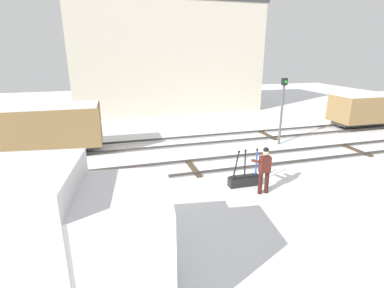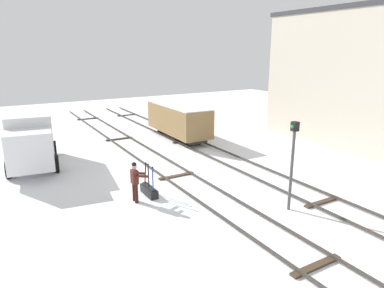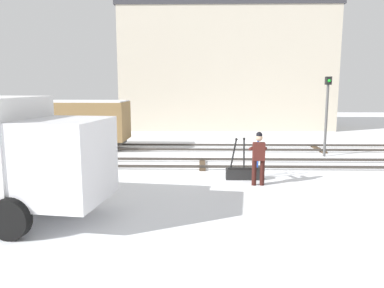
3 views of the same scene
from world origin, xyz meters
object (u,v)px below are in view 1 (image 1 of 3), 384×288
Objects in this scene: rail_worker at (264,168)px; freight_car_far_end at (34,128)px; signal_post at (282,104)px; delivery_truck at (7,237)px; freight_car_near_switch at (376,108)px; switch_lever_frame at (244,179)px.

rail_worker is 0.28× the size of freight_car_far_end.
delivery_truck is at bearing -143.29° from signal_post.
freight_car_near_switch is (20.78, -0.00, -0.10)m from freight_car_far_end.
signal_post is at bearing 44.17° from delivery_truck.
rail_worker reaches higher than switch_lever_frame.
freight_car_near_switch is at bearing 11.37° from signal_post.
signal_post is at bearing -167.54° from freight_car_near_switch.
freight_car_far_end reaches higher than switch_lever_frame.
delivery_truck reaches higher than freight_car_far_end.
switch_lever_frame is at bearing 116.61° from rail_worker.
freight_car_far_end reaches higher than rail_worker.
rail_worker is (0.37, -0.75, 0.74)m from switch_lever_frame.
freight_car_far_end is at bearing 106.18° from delivery_truck.
freight_car_far_end is at bearing 142.87° from rail_worker.
freight_car_near_switch is (8.33, 1.67, -0.92)m from signal_post.
freight_car_near_switch is at bearing 0.89° from freight_car_far_end.
switch_lever_frame is at bearing 37.42° from delivery_truck.
signal_post reaches higher than delivery_truck.
delivery_truck is at bearing -155.64° from rail_worker.
rail_worker is 0.29× the size of delivery_truck.
freight_car_far_end is at bearing 144.95° from switch_lever_frame.
signal_post is (4.17, 4.25, 1.97)m from switch_lever_frame.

